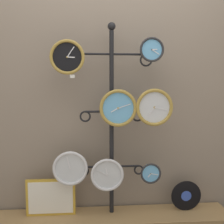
{
  "coord_description": "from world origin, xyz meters",
  "views": [
    {
      "loc": [
        -0.18,
        -1.95,
        1.24
      ],
      "look_at": [
        0.0,
        0.36,
        1.01
      ],
      "focal_mm": 42.0,
      "sensor_mm": 36.0,
      "label": 1
    }
  ],
  "objects_px": {
    "display_stand": "(112,145)",
    "clock_top_right": "(152,50)",
    "clock_bottom_right": "(151,173)",
    "clock_middle_right": "(154,107)",
    "vinyl_record": "(186,196)",
    "picture_frame": "(51,197)",
    "clock_middle_center": "(118,108)",
    "clock_bottom_center": "(107,175)",
    "clock_top_left": "(67,57)",
    "clock_bottom_left": "(70,168)"
  },
  "relations": [
    {
      "from": "clock_middle_right",
      "to": "vinyl_record",
      "type": "xyz_separation_m",
      "value": [
        0.34,
        0.09,
        -0.85
      ]
    },
    {
      "from": "clock_top_right",
      "to": "clock_bottom_right",
      "type": "relative_size",
      "value": 1.13
    },
    {
      "from": "display_stand",
      "to": "clock_middle_right",
      "type": "distance_m",
      "value": 0.52
    },
    {
      "from": "clock_top_right",
      "to": "clock_bottom_center",
      "type": "distance_m",
      "value": 1.16
    },
    {
      "from": "clock_middle_center",
      "to": "clock_bottom_right",
      "type": "relative_size",
      "value": 1.73
    },
    {
      "from": "vinyl_record",
      "to": "picture_frame",
      "type": "height_order",
      "value": "picture_frame"
    },
    {
      "from": "clock_bottom_center",
      "to": "clock_bottom_left",
      "type": "bearing_deg",
      "value": 175.29
    },
    {
      "from": "picture_frame",
      "to": "clock_bottom_right",
      "type": "bearing_deg",
      "value": -4.15
    },
    {
      "from": "clock_middle_right",
      "to": "picture_frame",
      "type": "xyz_separation_m",
      "value": [
        -0.92,
        0.1,
        -0.82
      ]
    },
    {
      "from": "picture_frame",
      "to": "clock_top_right",
      "type": "bearing_deg",
      "value": -3.79
    },
    {
      "from": "clock_bottom_right",
      "to": "picture_frame",
      "type": "bearing_deg",
      "value": 175.85
    },
    {
      "from": "clock_middle_center",
      "to": "clock_bottom_right",
      "type": "distance_m",
      "value": 0.67
    },
    {
      "from": "display_stand",
      "to": "clock_top_right",
      "type": "xyz_separation_m",
      "value": [
        0.34,
        -0.08,
        0.86
      ]
    },
    {
      "from": "clock_bottom_right",
      "to": "vinyl_record",
      "type": "bearing_deg",
      "value": 9.1
    },
    {
      "from": "display_stand",
      "to": "clock_bottom_center",
      "type": "distance_m",
      "value": 0.27
    },
    {
      "from": "display_stand",
      "to": "clock_bottom_right",
      "type": "distance_m",
      "value": 0.44
    },
    {
      "from": "clock_bottom_center",
      "to": "vinyl_record",
      "type": "distance_m",
      "value": 0.8
    },
    {
      "from": "display_stand",
      "to": "picture_frame",
      "type": "bearing_deg",
      "value": -178.0
    },
    {
      "from": "clock_top_right",
      "to": "clock_bottom_left",
      "type": "bearing_deg",
      "value": -179.76
    },
    {
      "from": "clock_middle_right",
      "to": "vinyl_record",
      "type": "height_order",
      "value": "clock_middle_right"
    },
    {
      "from": "clock_top_left",
      "to": "picture_frame",
      "type": "bearing_deg",
      "value": 150.85
    },
    {
      "from": "clock_top_left",
      "to": "picture_frame",
      "type": "distance_m",
      "value": 1.27
    },
    {
      "from": "clock_top_left",
      "to": "picture_frame",
      "type": "relative_size",
      "value": 0.66
    },
    {
      "from": "clock_top_left",
      "to": "clock_middle_center",
      "type": "relative_size",
      "value": 0.89
    },
    {
      "from": "clock_middle_center",
      "to": "clock_middle_right",
      "type": "relative_size",
      "value": 1.0
    },
    {
      "from": "vinyl_record",
      "to": "clock_top_left",
      "type": "bearing_deg",
      "value": -175.23
    },
    {
      "from": "vinyl_record",
      "to": "clock_middle_right",
      "type": "bearing_deg",
      "value": -165.74
    },
    {
      "from": "clock_middle_right",
      "to": "display_stand",
      "type": "bearing_deg",
      "value": 162.65
    },
    {
      "from": "clock_top_left",
      "to": "vinyl_record",
      "type": "relative_size",
      "value": 1.01
    },
    {
      "from": "clock_middle_right",
      "to": "clock_bottom_right",
      "type": "xyz_separation_m",
      "value": [
        -0.02,
        0.03,
        -0.6
      ]
    },
    {
      "from": "clock_top_right",
      "to": "clock_middle_center",
      "type": "distance_m",
      "value": 0.58
    },
    {
      "from": "clock_top_left",
      "to": "clock_bottom_right",
      "type": "bearing_deg",
      "value": 2.61
    },
    {
      "from": "clock_bottom_center",
      "to": "vinyl_record",
      "type": "bearing_deg",
      "value": 6.13
    },
    {
      "from": "display_stand",
      "to": "clock_bottom_center",
      "type": "height_order",
      "value": "display_stand"
    },
    {
      "from": "clock_bottom_center",
      "to": "vinyl_record",
      "type": "relative_size",
      "value": 1.02
    },
    {
      "from": "clock_top_left",
      "to": "vinyl_record",
      "type": "distance_m",
      "value": 1.68
    },
    {
      "from": "display_stand",
      "to": "clock_middle_center",
      "type": "bearing_deg",
      "value": -63.82
    },
    {
      "from": "clock_middle_right",
      "to": "vinyl_record",
      "type": "relative_size",
      "value": 1.14
    },
    {
      "from": "clock_bottom_right",
      "to": "clock_top_right",
      "type": "bearing_deg",
      "value": 130.65
    },
    {
      "from": "clock_top_left",
      "to": "clock_bottom_left",
      "type": "bearing_deg",
      "value": 78.38
    },
    {
      "from": "clock_middle_center",
      "to": "clock_bottom_left",
      "type": "xyz_separation_m",
      "value": [
        -0.42,
        0.02,
        -0.53
      ]
    },
    {
      "from": "clock_top_right",
      "to": "clock_middle_center",
      "type": "relative_size",
      "value": 0.66
    },
    {
      "from": "clock_bottom_center",
      "to": "clock_middle_right",
      "type": "bearing_deg",
      "value": -0.76
    },
    {
      "from": "clock_bottom_left",
      "to": "picture_frame",
      "type": "bearing_deg",
      "value": 161.28
    },
    {
      "from": "clock_top_right",
      "to": "clock_top_left",
      "type": "bearing_deg",
      "value": -176.89
    },
    {
      "from": "clock_middle_center",
      "to": "clock_bottom_center",
      "type": "distance_m",
      "value": 0.6
    },
    {
      "from": "clock_top_left",
      "to": "clock_middle_center",
      "type": "height_order",
      "value": "clock_top_left"
    },
    {
      "from": "display_stand",
      "to": "clock_bottom_right",
      "type": "xyz_separation_m",
      "value": [
        0.35,
        -0.09,
        -0.24
      ]
    },
    {
      "from": "display_stand",
      "to": "clock_top_right",
      "type": "height_order",
      "value": "display_stand"
    },
    {
      "from": "clock_top_left",
      "to": "clock_bottom_right",
      "type": "distance_m",
      "value": 1.26
    }
  ]
}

